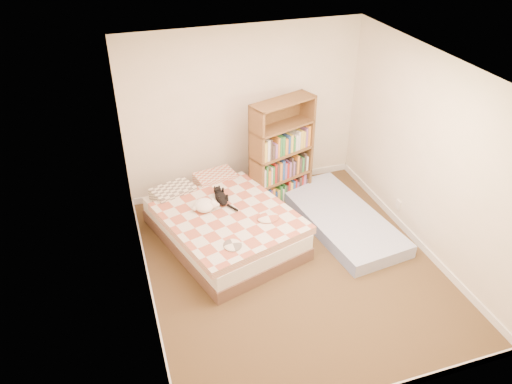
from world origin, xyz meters
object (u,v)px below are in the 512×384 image
object	(u,v)px
bookshelf	(281,165)
black_cat	(221,197)
bed	(223,223)
floor_mattress	(341,218)
white_dog	(205,205)

from	to	relation	value
bookshelf	black_cat	xyz separation A→B (m)	(-1.03, -0.51, -0.03)
bed	bookshelf	world-z (taller)	bookshelf
floor_mattress	white_dog	bearing A→B (deg)	166.18
black_cat	white_dog	xyz separation A→B (m)	(-0.25, -0.15, 0.01)
bed	bookshelf	distance (m)	1.31
bed	floor_mattress	bearing A→B (deg)	-23.75
bookshelf	bed	bearing A→B (deg)	-166.64
bed	black_cat	xyz separation A→B (m)	(0.03, 0.18, 0.30)
bed	white_dog	size ratio (longest dim) A/B	6.29
floor_mattress	bookshelf	bearing A→B (deg)	116.09
bookshelf	black_cat	size ratio (longest dim) A/B	2.84
bed	floor_mattress	xyz separation A→B (m)	(1.64, -0.20, -0.15)
black_cat	bookshelf	bearing A→B (deg)	25.28
bed	black_cat	world-z (taller)	black_cat
floor_mattress	white_dog	distance (m)	1.93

